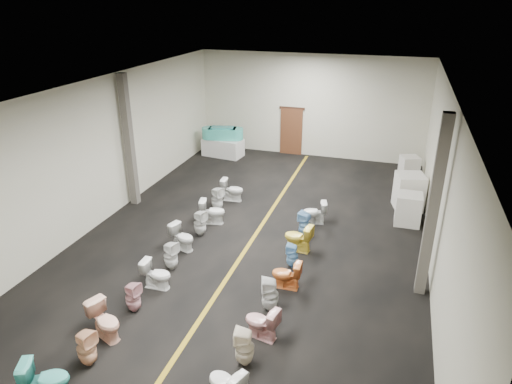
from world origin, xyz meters
TOP-DOWN VIEW (x-y plane):
  - floor at (0.00, 0.00)m, footprint 16.00×16.00m
  - ceiling at (0.00, 0.00)m, footprint 16.00×16.00m
  - wall_back at (0.00, 8.00)m, footprint 10.00×0.00m
  - wall_front at (0.00, -8.00)m, footprint 10.00×0.00m
  - wall_left at (-5.00, 0.00)m, footprint 0.00×16.00m
  - wall_right at (5.00, 0.00)m, footprint 0.00×16.00m
  - aisle_stripe at (0.00, 0.00)m, footprint 0.12×15.60m
  - back_door at (-0.80, 7.94)m, footprint 1.00×0.10m
  - door_frame at (-0.80, 7.95)m, footprint 1.15×0.08m
  - column_left at (-4.75, 1.00)m, footprint 0.25×0.25m
  - column_right at (4.75, -1.50)m, footprint 0.25×0.25m
  - display_table at (-3.67, 6.72)m, footprint 1.87×1.11m
  - bathtub at (-3.67, 6.72)m, footprint 1.83×0.90m
  - appliance_crate_a at (4.40, 2.23)m, footprint 0.79×0.79m
  - appliance_crate_b at (4.40, 3.42)m, footprint 1.08×1.08m
  - appliance_crate_c at (4.40, 4.23)m, footprint 0.86×0.86m
  - appliance_crate_d at (4.40, 6.27)m, footprint 0.84×0.84m
  - toilet_left_0 at (-1.73, -6.95)m, footprint 0.94×0.75m
  - toilet_left_1 at (-1.55, -6.05)m, footprint 0.46×0.45m
  - toilet_left_2 at (-1.67, -5.25)m, footprint 0.92×0.73m
  - toilet_left_3 at (-1.58, -4.31)m, footprint 0.41×0.40m
  - toilet_left_4 at (-1.52, -3.31)m, footprint 0.75×0.44m
  - toilet_left_5 at (-1.57, -2.45)m, footprint 0.47×0.46m
  - toilet_left_6 at (-1.74, -1.40)m, footprint 0.84×0.62m
  - toilet_left_7 at (-1.60, -0.49)m, footprint 0.46×0.45m
  - toilet_left_8 at (-1.55, 0.37)m, footprint 0.87×0.61m
  - toilet_left_9 at (-1.75, 1.27)m, footprint 0.51×0.51m
  - toilet_left_10 at (-1.56, 2.23)m, footprint 0.81×0.49m
  - toilet_right_2 at (1.40, -5.10)m, footprint 0.44×0.43m
  - toilet_right_3 at (1.50, -4.27)m, footprint 0.83×0.58m
  - toilet_right_4 at (1.41, -3.32)m, footprint 0.50×0.49m
  - toilet_right_5 at (1.56, -2.35)m, footprint 0.74×0.43m
  - toilet_right_6 at (1.48, -1.37)m, footprint 0.33×0.32m
  - toilet_right_7 at (1.44, -0.48)m, footprint 0.86×0.57m
  - toilet_right_8 at (1.46, 0.36)m, footprint 0.46×0.45m
  - toilet_right_9 at (1.56, 1.34)m, footprint 0.83×0.60m

SIDE VIEW (x-z plane):
  - floor at x=0.00m, z-range 0.00..0.00m
  - aisle_stripe at x=0.00m, z-range 0.00..0.01m
  - toilet_right_6 at x=1.48m, z-range 0.00..0.68m
  - toilet_right_5 at x=1.56m, z-range 0.00..0.75m
  - toilet_left_4 at x=-1.52m, z-range 0.00..0.75m
  - toilet_right_9 at x=1.56m, z-range 0.00..0.76m
  - toilet_left_3 at x=-1.58m, z-range 0.00..0.76m
  - toilet_left_6 at x=-1.74m, z-range 0.00..0.76m
  - toilet_right_3 at x=1.50m, z-range 0.00..0.77m
  - display_table at x=-3.67m, z-range 0.00..0.79m
  - appliance_crate_c at x=4.40m, z-range 0.00..0.79m
  - toilet_left_10 at x=-1.56m, z-range 0.00..0.80m
  - toilet_left_8 at x=-1.55m, z-range 0.00..0.81m
  - toilet_left_5 at x=-1.57m, z-range 0.00..0.81m
  - toilet_left_7 at x=-1.60m, z-range 0.00..0.82m
  - toilet_left_1 at x=-1.55m, z-range 0.00..0.82m
  - toilet_right_8 at x=1.46m, z-range 0.00..0.82m
  - toilet_right_7 at x=1.44m, z-range 0.00..0.82m
  - toilet_left_2 at x=-1.67m, z-range 0.00..0.83m
  - toilet_right_2 at x=1.40m, z-range 0.00..0.83m
  - toilet_left_0 at x=-1.73m, z-range 0.00..0.83m
  - toilet_left_9 at x=-1.75m, z-range 0.00..0.86m
  - toilet_right_4 at x=1.41m, z-range 0.00..0.86m
  - appliance_crate_d at x=4.40m, z-range 0.00..0.94m
  - appliance_crate_a at x=4.40m, z-range 0.00..1.00m
  - appliance_crate_b at x=4.40m, z-range 0.00..1.23m
  - back_door at x=-0.80m, z-range 0.00..2.10m
  - bathtub at x=-3.67m, z-range 0.79..1.34m
  - door_frame at x=-0.80m, z-range 2.07..2.17m
  - wall_back at x=0.00m, z-range -2.75..7.25m
  - wall_front at x=0.00m, z-range -2.75..7.25m
  - wall_left at x=-5.00m, z-range -5.75..10.25m
  - wall_right at x=5.00m, z-range -5.75..10.25m
  - column_left at x=-4.75m, z-range 0.00..4.50m
  - column_right at x=4.75m, z-range 0.00..4.50m
  - ceiling at x=0.00m, z-range 4.50..4.50m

